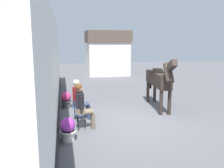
{
  "coord_description": "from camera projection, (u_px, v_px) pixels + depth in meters",
  "views": [
    {
      "loc": [
        -2.2,
        -7.25,
        2.56
      ],
      "look_at": [
        -0.4,
        1.2,
        1.05
      ],
      "focal_mm": 37.64,
      "sensor_mm": 36.0,
      "label": 1
    }
  ],
  "objects": [
    {
      "name": "distant_cottage",
      "position": [
        107.0,
        53.0,
        18.83
      ],
      "size": [
        3.4,
        2.6,
        3.5
      ],
      "color": "silver",
      "rests_on": "ground_plane"
    },
    {
      "name": "seated_visitor_far",
      "position": [
        79.0,
        98.0,
        7.79
      ],
      "size": [
        0.61,
        0.48,
        1.39
      ],
      "color": "#194C99",
      "rests_on": "ground_plane"
    },
    {
      "name": "ground_plane",
      "position": [
        112.0,
        100.0,
        10.77
      ],
      "size": [
        40.0,
        40.0,
        0.0
      ],
      "primitive_type": "plane",
      "color": "#56565B"
    },
    {
      "name": "pub_facade_wall",
      "position": [
        53.0,
        72.0,
        8.53
      ],
      "size": [
        0.34,
        14.0,
        3.4
      ],
      "color": "white",
      "rests_on": "ground_plane"
    },
    {
      "name": "flower_planter_far",
      "position": [
        66.0,
        99.0,
        9.4
      ],
      "size": [
        0.43,
        0.43,
        0.64
      ],
      "color": "#4C4C51",
      "rests_on": "ground_plane"
    },
    {
      "name": "saddled_horse_center",
      "position": [
        159.0,
        79.0,
        9.15
      ],
      "size": [
        0.69,
        2.99,
        2.06
      ],
      "color": "#2D231E",
      "rests_on": "ground_plane"
    },
    {
      "name": "seated_visitor_near",
      "position": [
        82.0,
        104.0,
        6.97
      ],
      "size": [
        0.61,
        0.49,
        1.39
      ],
      "color": "#194C99",
      "rests_on": "ground_plane"
    },
    {
      "name": "flower_planter_near",
      "position": [
        68.0,
        129.0,
        6.17
      ],
      "size": [
        0.43,
        0.43,
        0.64
      ],
      "color": "beige",
      "rests_on": "ground_plane"
    }
  ]
}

